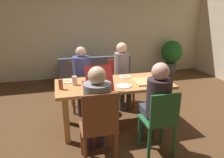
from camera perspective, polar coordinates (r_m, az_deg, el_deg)
name	(u,v)px	position (r m, az deg, el deg)	size (l,w,h in m)	color
ground_plane	(114,125)	(3.63, 0.41, -12.39)	(20.00, 20.00, 0.00)	#55371E
back_wall	(85,26)	(6.13, -7.22, 13.89)	(7.34, 0.12, 2.88)	beige
dining_table	(114,89)	(3.36, 0.44, -2.70)	(1.79, 0.84, 0.76)	#C7884C
chair_0	(82,84)	(4.12, -8.16, -1.32)	(0.44, 0.40, 0.93)	brown
person_0	(82,74)	(3.93, -8.08, 1.22)	(0.32, 0.48, 1.23)	#3D2D3B
chair_1	(120,79)	(4.31, 2.14, -0.10)	(0.45, 0.46, 0.91)	#B52F1B
person_1	(122,70)	(4.11, 2.78, 2.36)	(0.29, 0.48, 1.27)	#343E38
chair_2	(99,127)	(2.56, -3.41, -12.69)	(0.44, 0.38, 0.97)	brown
person_2	(97,106)	(2.58, -4.09, -7.31)	(0.33, 0.50, 1.23)	#3E2B4B
chair_3	(160,121)	(2.82, 12.75, -11.03)	(0.41, 0.39, 0.90)	#256235
person_3	(156,100)	(2.82, 11.85, -5.49)	(0.31, 0.52, 1.23)	#3A3C46
pizza_box_0	(146,81)	(3.40, 9.04, -0.60)	(0.39, 0.39, 0.02)	tan
pizza_box_1	(96,83)	(3.15, -4.20, -1.17)	(0.38, 0.56, 0.36)	#B42220
plate_0	(123,86)	(3.17, 3.11, -1.86)	(0.24, 0.24, 0.01)	white
plate_1	(67,81)	(3.45, -12.09, -0.53)	(0.23, 0.23, 0.03)	white
plate_2	(125,76)	(3.62, 3.47, 0.68)	(0.21, 0.21, 0.03)	white
drinking_glass_0	(75,81)	(3.26, -10.05, -0.42)	(0.08, 0.08, 0.13)	silver
drinking_glass_1	(61,84)	(3.10, -13.61, -1.43)	(0.06, 0.06, 0.15)	#B44C2F
couch	(94,73)	(5.64, -4.97, 1.63)	(1.78, 0.87, 0.77)	#464859
potted_plant	(172,54)	(6.72, 15.74, 6.55)	(0.62, 0.62, 1.01)	#585755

